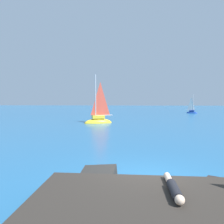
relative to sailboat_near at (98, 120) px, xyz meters
The scene contains 7 objects.
ground_plane 17.52m from the sailboat_near, 77.40° to the right, with size 160.00×160.00×0.00m, color #236093.
shore_ledge 20.20m from the sailboat_near, 77.17° to the right, with size 7.39×3.26×0.50m, color #2D2823.
boulder_seaward 17.79m from the sailboat_near, 83.04° to the right, with size 1.43×1.15×0.79m, color #2B2927.
boulder_inland 18.77m from the sailboat_near, 71.25° to the right, with size 0.94×0.75×0.51m, color #282424.
sailboat_near is the anchor object (origin of this frame).
sailboat_far 23.87m from the sailboat_near, 48.40° to the left, with size 2.17×1.62×3.96m.
person_sunbather 19.72m from the sailboat_near, 77.57° to the right, with size 0.26×1.76×0.25m.
Camera 1 is at (-0.77, -7.48, 2.83)m, focal length 34.86 mm.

